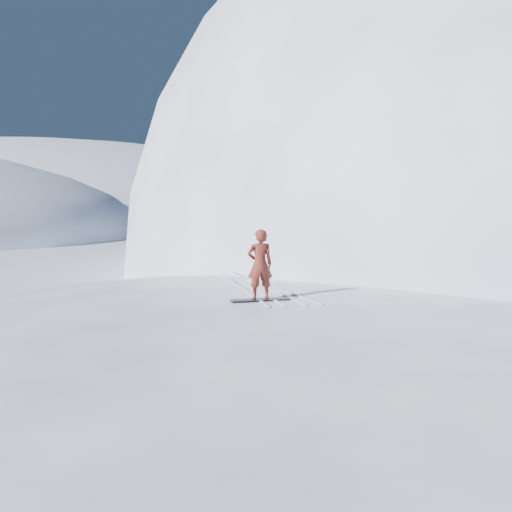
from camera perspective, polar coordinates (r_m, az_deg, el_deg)
The scene contains 8 objects.
ground at distance 11.73m, azimuth 6.64°, elevation -19.70°, with size 400.00×400.00×0.00m, color white.
near_ridge at distance 14.62m, azimuth 7.91°, elevation -14.20°, with size 36.00×28.00×4.80m, color white.
peak_shoulder at distance 33.08m, azimuth 15.93°, elevation -2.53°, with size 28.00×24.00×18.00m, color white.
far_ridge_c at distance 126.08m, azimuth -23.57°, elevation 3.89°, with size 140.00×90.00×36.00m, color white.
wind_bumps at distance 13.53m, azimuth 2.18°, elevation -15.92°, with size 16.00×14.40×1.00m.
snowboard at distance 13.74m, azimuth 0.45°, elevation -5.00°, with size 1.64×0.31×0.03m, color black.
snowboarder at distance 13.57m, azimuth 0.45°, elevation -0.97°, with size 0.70×0.46×1.92m, color maroon.
board_tracks at distance 15.71m, azimuth 0.08°, elevation -3.47°, with size 2.52×5.92×0.04m.
Camera 1 is at (-2.39, -10.22, 5.23)m, focal length 35.00 mm.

